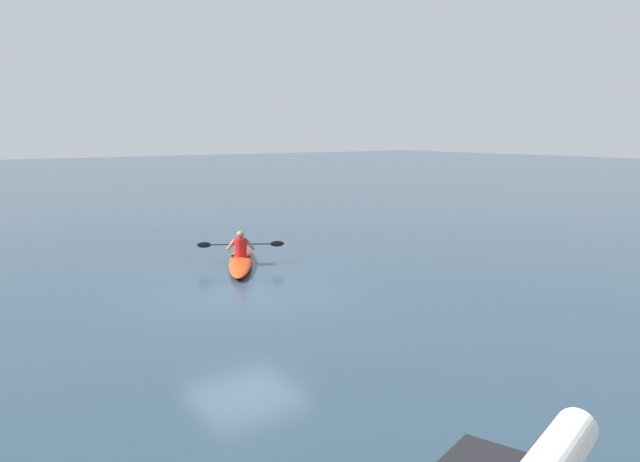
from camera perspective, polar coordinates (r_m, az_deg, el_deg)
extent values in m
plane|color=#233847|center=(14.52, -6.99, -5.88)|extent=(160.00, 160.00, 0.00)
ellipsoid|color=red|center=(17.72, -7.25, -2.74)|extent=(2.67, 3.95, 0.25)
torus|color=black|center=(17.90, -7.24, -2.28)|extent=(0.78, 0.78, 0.04)
cylinder|color=black|center=(18.94, -7.14, -1.62)|extent=(0.18, 0.18, 0.02)
cylinder|color=red|center=(17.71, -7.27, -1.49)|extent=(0.34, 0.34, 0.51)
sphere|color=#936B4C|center=(17.65, -7.30, -0.32)|extent=(0.21, 0.21, 0.21)
cylinder|color=black|center=(17.90, -7.26, -1.21)|extent=(1.80, 1.07, 0.03)
ellipsoid|color=black|center=(17.96, -10.55, -1.26)|extent=(0.37, 0.24, 0.17)
ellipsoid|color=black|center=(17.89, -3.95, -1.17)|extent=(0.37, 0.24, 0.17)
cylinder|color=#936B4C|center=(17.79, -8.14, -1.26)|extent=(0.32, 0.13, 0.34)
cylinder|color=#936B4C|center=(17.77, -6.40, -1.23)|extent=(0.22, 0.29, 0.34)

